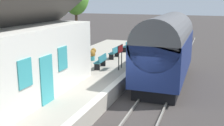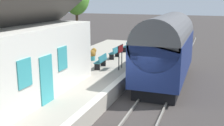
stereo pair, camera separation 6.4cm
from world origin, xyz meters
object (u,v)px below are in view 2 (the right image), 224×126
object	(u,v)px
station_building	(16,57)
bench_by_lamp	(115,52)
planter_under_sign	(64,62)
train	(166,49)
bench_platform_end	(101,61)
planter_by_door	(94,52)
bench_mid_platform	(128,46)
station_sign_board	(120,51)
planter_bench_left	(92,55)
planter_edge_near	(55,58)

from	to	relation	value
station_building	bench_by_lamp	xyz separation A→B (m)	(8.76, -1.95, -1.25)
station_building	planter_under_sign	xyz separation A→B (m)	(5.34, 0.54, -1.46)
train	bench_by_lamp	world-z (taller)	train
train	bench_platform_end	world-z (taller)	train
planter_by_door	planter_under_sign	bearing A→B (deg)	170.33
bench_mid_platform	station_sign_board	bearing A→B (deg)	-167.76
station_building	planter_bench_left	world-z (taller)	station_building
station_building	station_sign_board	xyz separation A→B (m)	(5.78, -3.35, -0.53)
train	bench_platform_end	xyz separation A→B (m)	(-0.83, 4.02, -0.92)
bench_by_lamp	planter_by_door	size ratio (longest dim) A/B	2.17
bench_mid_platform	station_sign_board	xyz separation A→B (m)	(-6.05, -1.31, 0.71)
bench_mid_platform	planter_by_door	world-z (taller)	bench_mid_platform
station_building	planter_under_sign	size ratio (longest dim) A/B	8.14
planter_by_door	bench_mid_platform	bearing A→B (deg)	-34.66
station_sign_board	station_building	bearing A→B (deg)	149.89
bench_by_lamp	planter_by_door	distance (m)	1.89
train	planter_under_sign	world-z (taller)	train
bench_platform_end	planter_under_sign	bearing A→B (deg)	95.65
bench_by_lamp	planter_under_sign	xyz separation A→B (m)	(-3.42, 2.50, -0.21)
planter_bench_left	bench_mid_platform	bearing A→B (deg)	-18.16
bench_by_lamp	planter_edge_near	world-z (taller)	bench_by_lamp
bench_mid_platform	planter_by_door	distance (m)	3.44
station_building	planter_by_door	xyz separation A→B (m)	(9.00, -0.08, -1.38)
planter_by_door	station_sign_board	xyz separation A→B (m)	(-3.23, -3.27, 0.85)
planter_under_sign	bench_platform_end	bearing A→B (deg)	-84.35
bench_mid_platform	station_sign_board	size ratio (longest dim) A/B	0.90
train	station_building	size ratio (longest dim) A/B	1.03
station_building	train	bearing A→B (deg)	-43.54
bench_mid_platform	planter_bench_left	distance (m)	4.57
station_building	bench_by_lamp	bearing A→B (deg)	-12.58
train	planter_by_door	xyz separation A→B (m)	(2.57, 6.02, -1.05)
bench_mid_platform	planter_bench_left	xyz separation A→B (m)	(-4.34, 1.42, -0.07)
bench_by_lamp	station_sign_board	bearing A→B (deg)	-154.89
bench_by_lamp	planter_under_sign	distance (m)	4.24
planter_by_door	planter_edge_near	bearing A→B (deg)	158.43
bench_mid_platform	bench_by_lamp	size ratio (longest dim) A/B	1.00
station_building	planter_edge_near	xyz separation A→B (m)	(5.50, 1.30, -1.30)
station_building	planter_by_door	size ratio (longest dim) A/B	12.26
bench_by_lamp	train	bearing A→B (deg)	-119.26
bench_mid_platform	planter_by_door	xyz separation A→B (m)	(-2.83, 1.95, -0.13)
planter_by_door	planter_edge_near	distance (m)	3.77
bench_mid_platform	planter_edge_near	world-z (taller)	bench_mid_platform
train	bench_mid_platform	world-z (taller)	train
train	bench_platform_end	size ratio (longest dim) A/B	5.85
train	bench_by_lamp	bearing A→B (deg)	60.74
train	bench_platform_end	distance (m)	4.20
station_building	planter_edge_near	distance (m)	5.80
station_sign_board	planter_edge_near	bearing A→B (deg)	93.44
bench_platform_end	planter_under_sign	xyz separation A→B (m)	(-0.26, 2.63, -0.21)
bench_platform_end	planter_edge_near	bearing A→B (deg)	91.68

